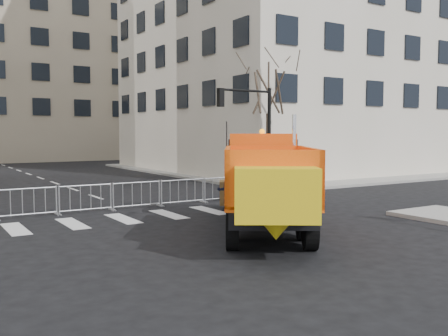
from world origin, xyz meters
TOP-DOWN VIEW (x-y plane):
  - ground at (0.00, 0.00)m, footprint 120.00×120.00m
  - sidewalk_back at (0.00, 8.50)m, footprint 64.00×5.00m
  - traffic_light_right at (8.50, 9.50)m, footprint 0.18×0.18m
  - crowd_barriers at (-0.75, 7.60)m, footprint 12.60×0.60m
  - street_tree at (9.20, 10.50)m, footprint 3.00×3.00m
  - plow_truck at (1.71, 0.78)m, footprint 7.28×9.28m
  - cop_a at (5.11, 5.97)m, footprint 0.78×0.53m
  - cop_b at (3.01, 5.01)m, footprint 0.93×0.82m
  - cop_c at (5.95, 4.28)m, footprint 1.03×1.19m
  - newspaper_box at (5.70, 6.50)m, footprint 0.49×0.45m

SIDE VIEW (x-z plane):
  - ground at x=0.00m, z-range 0.00..0.00m
  - sidewalk_back at x=0.00m, z-range 0.00..0.15m
  - crowd_barriers at x=-0.75m, z-range 0.00..1.10m
  - newspaper_box at x=5.70m, z-range 0.15..1.25m
  - cop_b at x=3.01m, z-range 0.00..1.62m
  - cop_c at x=5.95m, z-range 0.00..1.93m
  - cop_a at x=5.11m, z-range 0.00..2.06m
  - plow_truck at x=1.71m, z-range -0.20..3.46m
  - traffic_light_right at x=8.50m, z-range 0.00..5.40m
  - street_tree at x=9.20m, z-range 0.00..7.50m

